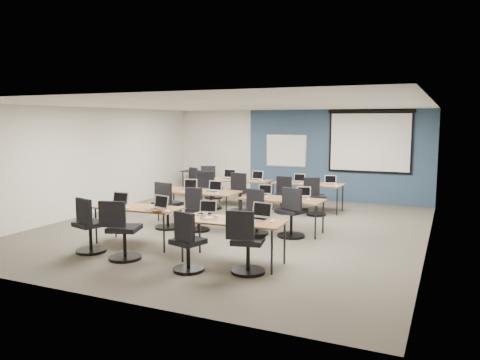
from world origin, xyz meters
The scene contains 58 objects.
floor centered at (0.00, 0.00, 0.00)m, with size 8.00×9.00×0.02m, color #6B6354.
ceiling centered at (0.00, 0.00, 2.70)m, with size 8.00×9.00×0.02m, color white.
wall_back centered at (0.00, 4.50, 1.35)m, with size 8.00×0.04×2.70m, color beige.
wall_front centered at (0.00, -4.50, 1.35)m, with size 8.00×0.04×2.70m, color beige.
wall_left centered at (-4.00, 0.00, 1.35)m, with size 0.04×9.00×2.70m, color beige.
wall_right centered at (4.00, 0.00, 1.35)m, with size 0.04×9.00×2.70m, color beige.
blue_accent_panel centered at (1.25, 4.47, 1.35)m, with size 5.50×0.04×2.70m, color #3D5977.
whiteboard centered at (-0.30, 4.43, 1.45)m, with size 1.28×0.03×0.98m.
projector_screen centered at (2.20, 4.41, 1.89)m, with size 2.40×0.10×1.82m.
training_table_front_left centered at (-1.07, -2.02, 0.68)m, with size 1.67×0.70×0.73m.
training_table_front_right centered at (1.09, -2.35, 0.68)m, with size 1.72×0.72×0.73m.
training_table_mid_left centered at (-1.05, 0.27, 0.69)m, with size 1.92×0.80×0.73m.
training_table_mid_right centered at (1.11, 0.04, 0.68)m, with size 1.75×0.73×0.73m.
training_table_back_left centered at (-1.03, 2.58, 0.68)m, with size 1.70×0.71×0.73m.
training_table_back_right centered at (0.92, 2.65, 0.69)m, with size 1.84×0.76×0.73m.
laptop_0 centered at (-1.49, -2.09, 0.79)m, with size 0.34×0.29×0.26m.
mouse_0 centered at (-1.15, -2.23, 0.74)m, with size 0.05×0.09×0.03m, color white.
task_chair_0 centered at (-1.51, -2.88, 0.42)m, with size 0.55×0.54×1.02m.
laptop_1 centered at (-0.53, -2.13, 0.80)m, with size 0.35×0.30×0.27m.
mouse_1 centered at (-0.27, -2.22, 0.74)m, with size 0.06×0.10×0.03m, color white.
task_chair_1 centered at (-0.71, -2.98, 0.43)m, with size 0.58×0.56×1.04m.
laptop_2 centered at (0.45, -2.11, 0.79)m, with size 0.31×0.26×0.23m.
mouse_2 centered at (0.74, -2.24, 0.74)m, with size 0.06×0.09×0.03m, color white.
task_chair_2 centered at (0.65, -3.08, 0.40)m, with size 0.50×0.50×0.98m.
laptop_3 centered at (1.47, -2.10, 0.80)m, with size 0.36×0.30×0.27m.
mouse_3 centered at (1.74, -2.24, 0.74)m, with size 0.06×0.09×0.03m, color white.
task_chair_3 centered at (1.52, -2.78, 0.42)m, with size 0.54×0.54×1.01m.
laptop_4 centered at (-1.36, 0.37, 0.79)m, with size 0.32×0.27×0.24m.
mouse_4 centered at (-1.24, 0.08, 0.74)m, with size 0.06×0.09×0.03m, color white.
task_chair_4 centered at (-1.30, -0.70, 0.44)m, with size 0.58×0.58×1.05m.
laptop_5 centered at (-0.64, 0.28, 0.79)m, with size 0.33×0.28×0.25m.
mouse_5 centered at (-0.42, 0.06, 0.74)m, with size 0.06×0.09×0.03m, color white.
task_chair_5 centered at (-0.57, -0.63, 0.40)m, with size 0.48×0.48×0.97m.
laptop_6 centered at (0.60, 0.30, 0.79)m, with size 0.30×0.26×0.23m.
mouse_6 centered at (0.76, 0.08, 0.74)m, with size 0.06×0.09×0.03m, color white.
task_chair_6 centered at (0.71, -0.40, 0.41)m, with size 0.50×0.50×0.98m.
laptop_7 centered at (1.48, 0.33, 0.79)m, with size 0.30×0.26×0.23m.
mouse_7 centered at (1.68, 0.06, 0.74)m, with size 0.06×0.10×0.04m, color white.
task_chair_7 centered at (1.44, -0.31, 0.43)m, with size 0.59×0.57×1.04m.
laptop_8 centered at (-1.41, 2.64, 0.80)m, with size 0.36×0.31×0.27m.
mouse_8 centered at (-1.17, 2.50, 0.74)m, with size 0.06×0.10×0.04m, color white.
task_chair_8 centered at (-1.54, 1.78, 0.43)m, with size 0.57×0.57×1.04m.
laptop_9 centered at (-0.56, 2.67, 0.79)m, with size 0.34×0.29×0.26m.
mouse_9 centered at (-0.32, 2.54, 0.74)m, with size 0.06×0.10×0.04m, color white.
task_chair_9 centered at (-0.63, 1.75, 0.43)m, with size 0.57×0.57×1.04m.
laptop_10 centered at (0.65, 2.70, 0.79)m, with size 0.30×0.26×0.23m.
mouse_10 centered at (0.80, 2.42, 0.74)m, with size 0.06×0.09×0.03m, color white.
task_chair_10 centered at (0.52, 2.00, 0.40)m, with size 0.49×0.49×0.98m.
laptop_11 centered at (1.49, 2.66, 0.79)m, with size 0.30×0.26×0.23m.
mouse_11 centered at (1.73, 2.43, 0.74)m, with size 0.06×0.10×0.03m, color white.
task_chair_11 centered at (1.28, 2.07, 0.40)m, with size 0.52×0.49×0.97m.
blue_mousepad centered at (-1.27, -2.35, 0.73)m, with size 0.22×0.19×0.01m, color navy.
snack_bowl centered at (-0.39, -2.34, 0.76)m, with size 0.21×0.21×0.05m, color brown.
snack_plate centered at (0.65, -2.40, 0.74)m, with size 0.18×0.18×0.01m, color white.
coffee_cup centered at (0.60, -2.40, 0.78)m, with size 0.08×0.08×0.07m, color silver.
utility_table centered at (-3.21, 4.01, 0.66)m, with size 0.94×0.52×0.75m.
spare_chair_a centered at (-2.29, 3.34, 0.42)m, with size 0.56×0.54×1.02m.
spare_chair_b centered at (-2.89, 3.25, 0.39)m, with size 0.49×0.46×0.95m.
Camera 1 is at (4.33, -9.21, 2.35)m, focal length 35.00 mm.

